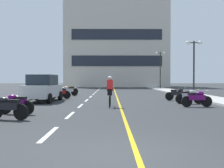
# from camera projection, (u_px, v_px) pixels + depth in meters

# --- Properties ---
(ground_plane) EXTENTS (140.00, 140.00, 0.00)m
(ground_plane) POSITION_uv_depth(u_px,v_px,m) (113.00, 95.00, 26.64)
(ground_plane) COLOR #2D3033
(curb_left) EXTENTS (2.40, 72.00, 0.12)m
(curb_left) POSITION_uv_depth(u_px,v_px,m) (47.00, 93.00, 29.60)
(curb_left) COLOR #A8A8A3
(curb_left) RESTS_ON ground
(curb_right) EXTENTS (2.40, 72.00, 0.12)m
(curb_right) POSITION_uv_depth(u_px,v_px,m) (180.00, 93.00, 29.68)
(curb_right) COLOR #A8A8A3
(curb_right) RESTS_ON ground
(lane_dash_0) EXTENTS (0.14, 2.20, 0.01)m
(lane_dash_0) POSITION_uv_depth(u_px,v_px,m) (49.00, 134.00, 7.63)
(lane_dash_0) COLOR silver
(lane_dash_0) RESTS_ON ground
(lane_dash_1) EXTENTS (0.14, 2.20, 0.01)m
(lane_dash_1) POSITION_uv_depth(u_px,v_px,m) (70.00, 115.00, 11.63)
(lane_dash_1) COLOR silver
(lane_dash_1) RESTS_ON ground
(lane_dash_2) EXTENTS (0.14, 2.20, 0.01)m
(lane_dash_2) POSITION_uv_depth(u_px,v_px,m) (80.00, 106.00, 15.63)
(lane_dash_2) COLOR silver
(lane_dash_2) RESTS_ON ground
(lane_dash_3) EXTENTS (0.14, 2.20, 0.01)m
(lane_dash_3) POSITION_uv_depth(u_px,v_px,m) (87.00, 100.00, 19.63)
(lane_dash_3) COLOR silver
(lane_dash_3) RESTS_ON ground
(lane_dash_4) EXTENTS (0.14, 2.20, 0.01)m
(lane_dash_4) POSITION_uv_depth(u_px,v_px,m) (91.00, 97.00, 23.63)
(lane_dash_4) COLOR silver
(lane_dash_4) RESTS_ON ground
(lane_dash_5) EXTENTS (0.14, 2.20, 0.01)m
(lane_dash_5) POSITION_uv_depth(u_px,v_px,m) (94.00, 94.00, 27.63)
(lane_dash_5) COLOR silver
(lane_dash_5) RESTS_ON ground
(lane_dash_6) EXTENTS (0.14, 2.20, 0.01)m
(lane_dash_6) POSITION_uv_depth(u_px,v_px,m) (96.00, 92.00, 31.63)
(lane_dash_6) COLOR silver
(lane_dash_6) RESTS_ON ground
(lane_dash_7) EXTENTS (0.14, 2.20, 0.01)m
(lane_dash_7) POSITION_uv_depth(u_px,v_px,m) (97.00, 91.00, 35.63)
(lane_dash_7) COLOR silver
(lane_dash_7) RESTS_ON ground
(lane_dash_8) EXTENTS (0.14, 2.20, 0.01)m
(lane_dash_8) POSITION_uv_depth(u_px,v_px,m) (99.00, 89.00, 39.63)
(lane_dash_8) COLOR silver
(lane_dash_8) RESTS_ON ground
(lane_dash_9) EXTENTS (0.14, 2.20, 0.01)m
(lane_dash_9) POSITION_uv_depth(u_px,v_px,m) (100.00, 89.00, 43.63)
(lane_dash_9) COLOR silver
(lane_dash_9) RESTS_ON ground
(lane_dash_10) EXTENTS (0.14, 2.20, 0.01)m
(lane_dash_10) POSITION_uv_depth(u_px,v_px,m) (101.00, 88.00, 47.63)
(lane_dash_10) COLOR silver
(lane_dash_10) RESTS_ON ground
(lane_dash_11) EXTENTS (0.14, 2.20, 0.01)m
(lane_dash_11) POSITION_uv_depth(u_px,v_px,m) (101.00, 87.00, 51.62)
(lane_dash_11) COLOR silver
(lane_dash_11) RESTS_ON ground
(centre_line_yellow) EXTENTS (0.12, 66.00, 0.01)m
(centre_line_yellow) POSITION_uv_depth(u_px,v_px,m) (115.00, 93.00, 29.64)
(centre_line_yellow) COLOR gold
(centre_line_yellow) RESTS_ON ground
(office_building) EXTENTS (19.83, 9.99, 16.23)m
(office_building) POSITION_uv_depth(u_px,v_px,m) (116.00, 46.00, 55.42)
(office_building) COLOR beige
(office_building) RESTS_ON ground
(street_lamp_mid) EXTENTS (1.46, 0.36, 4.81)m
(street_lamp_mid) POSITION_uv_depth(u_px,v_px,m) (194.00, 55.00, 24.35)
(street_lamp_mid) COLOR black
(street_lamp_mid) RESTS_ON curb_right
(street_lamp_far) EXTENTS (1.46, 0.36, 5.49)m
(street_lamp_far) POSITION_uv_depth(u_px,v_px,m) (160.00, 62.00, 41.33)
(street_lamp_far) COLOR black
(street_lamp_far) RESTS_ON curb_right
(parked_car_near) EXTENTS (2.12, 4.29, 1.82)m
(parked_car_near) POSITION_uv_depth(u_px,v_px,m) (43.00, 88.00, 18.48)
(parked_car_near) COLOR black
(parked_car_near) RESTS_ON ground
(motorcycle_1) EXTENTS (1.67, 0.70, 0.92)m
(motorcycle_1) POSITION_uv_depth(u_px,v_px,m) (8.00, 107.00, 10.32)
(motorcycle_1) COLOR black
(motorcycle_1) RESTS_ON ground
(motorcycle_2) EXTENTS (1.66, 0.72, 0.92)m
(motorcycle_2) POSITION_uv_depth(u_px,v_px,m) (16.00, 103.00, 11.88)
(motorcycle_2) COLOR black
(motorcycle_2) RESTS_ON ground
(motorcycle_3) EXTENTS (1.70, 0.60, 0.92)m
(motorcycle_3) POSITION_uv_depth(u_px,v_px,m) (197.00, 98.00, 15.00)
(motorcycle_3) COLOR black
(motorcycle_3) RESTS_ON ground
(motorcycle_4) EXTENTS (1.70, 0.60, 0.92)m
(motorcycle_4) POSITION_uv_depth(u_px,v_px,m) (190.00, 96.00, 16.85)
(motorcycle_4) COLOR black
(motorcycle_4) RESTS_ON ground
(motorcycle_5) EXTENTS (1.68, 0.65, 0.92)m
(motorcycle_5) POSITION_uv_depth(u_px,v_px,m) (178.00, 94.00, 19.41)
(motorcycle_5) COLOR black
(motorcycle_5) RESTS_ON ground
(motorcycle_6) EXTENTS (1.64, 0.80, 0.92)m
(motorcycle_6) POSITION_uv_depth(u_px,v_px,m) (59.00, 93.00, 20.99)
(motorcycle_6) COLOR black
(motorcycle_6) RESTS_ON ground
(motorcycle_7) EXTENTS (1.70, 0.60, 0.92)m
(motorcycle_7) POSITION_uv_depth(u_px,v_px,m) (58.00, 92.00, 22.79)
(motorcycle_7) COLOR black
(motorcycle_7) RESTS_ON ground
(motorcycle_8) EXTENTS (1.69, 0.61, 0.92)m
(motorcycle_8) POSITION_uv_depth(u_px,v_px,m) (68.00, 91.00, 24.87)
(motorcycle_8) COLOR black
(motorcycle_8) RESTS_ON ground
(motorcycle_9) EXTENTS (1.66, 0.73, 0.92)m
(motorcycle_9) POSITION_uv_depth(u_px,v_px,m) (69.00, 90.00, 26.94)
(motorcycle_9) COLOR black
(motorcycle_9) RESTS_ON ground
(cyclist_rider) EXTENTS (0.42, 1.77, 1.71)m
(cyclist_rider) POSITION_uv_depth(u_px,v_px,m) (110.00, 91.00, 14.94)
(cyclist_rider) COLOR black
(cyclist_rider) RESTS_ON ground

